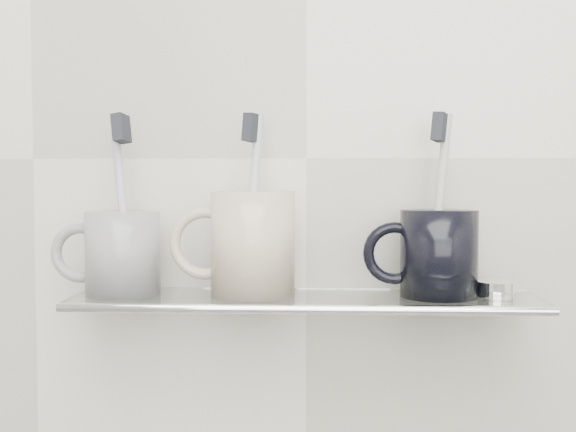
# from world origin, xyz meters

# --- Properties ---
(wall_back) EXTENTS (2.50, 0.00, 2.50)m
(wall_back) POSITION_xyz_m (0.00, 1.10, 1.25)
(wall_back) COLOR beige
(wall_back) RESTS_ON ground
(shelf_glass) EXTENTS (0.50, 0.12, 0.01)m
(shelf_glass) POSITION_xyz_m (0.00, 1.04, 1.10)
(shelf_glass) COLOR silver
(shelf_glass) RESTS_ON wall_back
(shelf_rail) EXTENTS (0.50, 0.01, 0.01)m
(shelf_rail) POSITION_xyz_m (0.00, 0.98, 1.10)
(shelf_rail) COLOR silver
(shelf_rail) RESTS_ON shelf_glass
(bracket_left) EXTENTS (0.02, 0.03, 0.02)m
(bracket_left) POSITION_xyz_m (-0.21, 1.09, 1.09)
(bracket_left) COLOR silver
(bracket_left) RESTS_ON wall_back
(bracket_right) EXTENTS (0.02, 0.03, 0.02)m
(bracket_right) POSITION_xyz_m (0.21, 1.09, 1.09)
(bracket_right) COLOR silver
(bracket_right) RESTS_ON wall_back
(mug_left) EXTENTS (0.10, 0.10, 0.09)m
(mug_left) POSITION_xyz_m (-0.20, 1.04, 1.15)
(mug_left) COLOR white
(mug_left) RESTS_ON shelf_glass
(mug_left_handle) EXTENTS (0.07, 0.01, 0.07)m
(mug_left_handle) POSITION_xyz_m (-0.25, 1.04, 1.15)
(mug_left_handle) COLOR white
(mug_left_handle) RESTS_ON mug_left
(toothbrush_left) EXTENTS (0.04, 0.04, 0.19)m
(toothbrush_left) POSITION_xyz_m (-0.20, 1.04, 1.20)
(toothbrush_left) COLOR #A7A6BA
(toothbrush_left) RESTS_ON mug_left
(bristles_left) EXTENTS (0.02, 0.03, 0.03)m
(bristles_left) POSITION_xyz_m (-0.20, 1.04, 1.28)
(bristles_left) COLOR black
(bristles_left) RESTS_ON toothbrush_left
(mug_center) EXTENTS (0.12, 0.12, 0.11)m
(mug_center) POSITION_xyz_m (-0.06, 1.04, 1.16)
(mug_center) COLOR beige
(mug_center) RESTS_ON shelf_glass
(mug_center_handle) EXTENTS (0.08, 0.01, 0.08)m
(mug_center_handle) POSITION_xyz_m (-0.11, 1.04, 1.16)
(mug_center_handle) COLOR beige
(mug_center_handle) RESTS_ON mug_center
(toothbrush_center) EXTENTS (0.03, 0.02, 0.19)m
(toothbrush_center) POSITION_xyz_m (-0.06, 1.04, 1.20)
(toothbrush_center) COLOR silver
(toothbrush_center) RESTS_ON mug_center
(bristles_center) EXTENTS (0.02, 0.03, 0.03)m
(bristles_center) POSITION_xyz_m (-0.06, 1.04, 1.28)
(bristles_center) COLOR black
(bristles_center) RESTS_ON toothbrush_center
(mug_right) EXTENTS (0.10, 0.10, 0.09)m
(mug_right) POSITION_xyz_m (0.14, 1.04, 1.15)
(mug_right) COLOR black
(mug_right) RESTS_ON shelf_glass
(mug_right_handle) EXTENTS (0.07, 0.01, 0.07)m
(mug_right_handle) POSITION_xyz_m (0.10, 1.04, 1.15)
(mug_right_handle) COLOR black
(mug_right_handle) RESTS_ON mug_right
(toothbrush_right) EXTENTS (0.03, 0.03, 0.19)m
(toothbrush_right) POSITION_xyz_m (0.14, 1.04, 1.20)
(toothbrush_right) COLOR beige
(toothbrush_right) RESTS_ON mug_right
(bristles_right) EXTENTS (0.02, 0.03, 0.03)m
(bristles_right) POSITION_xyz_m (0.14, 1.04, 1.28)
(bristles_right) COLOR black
(bristles_right) RESTS_ON toothbrush_right
(chrome_cap) EXTENTS (0.04, 0.04, 0.02)m
(chrome_cap) POSITION_xyz_m (0.20, 1.04, 1.11)
(chrome_cap) COLOR silver
(chrome_cap) RESTS_ON shelf_glass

